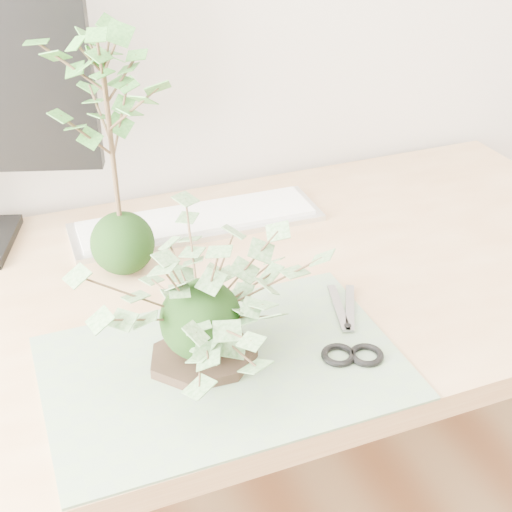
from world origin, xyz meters
name	(u,v)px	position (x,y,z in m)	size (l,w,h in m)	color
desk	(193,337)	(-0.08, 1.23, 0.65)	(1.60, 0.70, 0.74)	tan
cutting_mat	(224,367)	(-0.09, 1.04, 0.74)	(0.47, 0.32, 0.00)	gray
stone_dish	(203,357)	(-0.11, 1.06, 0.75)	(0.15, 0.15, 0.01)	black
ivy_kokedama	(199,287)	(-0.11, 1.06, 0.86)	(0.32, 0.32, 0.22)	black
maple_kokedama	(105,92)	(-0.16, 1.33, 1.04)	(0.24, 0.24, 0.43)	black
keyboard	(197,221)	(0.00, 1.43, 0.75)	(0.46, 0.15, 0.02)	silver
scissors	(358,343)	(0.10, 1.01, 0.75)	(0.10, 0.20, 0.01)	gray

